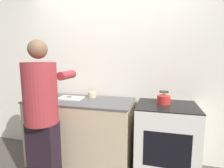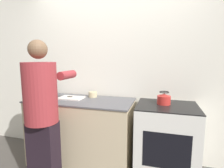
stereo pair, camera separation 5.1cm
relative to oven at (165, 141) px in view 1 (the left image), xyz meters
The scene contains 10 objects.
wall_back 1.19m from the oven, 152.59° to the left, with size 8.00×0.05×2.60m.
counter 1.14m from the oven, behind, with size 1.44×0.65×0.92m.
oven is the anchor object (origin of this frame).
person 1.50m from the oven, 157.24° to the right, with size 0.40×0.63×1.67m.
cutting_board 1.38m from the oven, behind, with size 0.34×0.23×0.02m.
knife 1.36m from the oven, behind, with size 0.19×0.07×0.01m.
kettle 0.53m from the oven, 136.58° to the left, with size 0.16×0.16×0.16m.
bowl_prep 1.73m from the oven, behind, with size 0.12×0.12×0.06m.
bowl_mixing 1.17m from the oven, 168.79° to the left, with size 0.12×0.12×0.08m.
canister_jar 1.83m from the oven, behind, with size 0.16×0.16×0.17m.
Camera 1 is at (0.62, -1.83, 1.48)m, focal length 28.00 mm.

